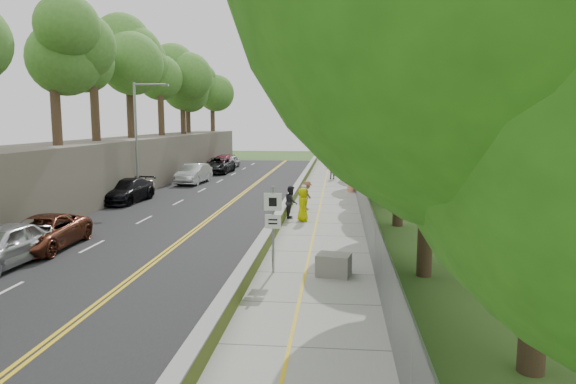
% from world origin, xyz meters
% --- Properties ---
extents(ground, '(140.00, 140.00, 0.00)m').
position_xyz_m(ground, '(0.00, 0.00, 0.00)').
color(ground, '#33511E').
rests_on(ground, ground).
extents(road, '(11.20, 66.00, 0.04)m').
position_xyz_m(road, '(-5.40, 15.00, 0.02)').
color(road, black).
rests_on(road, ground).
extents(sidewalk, '(4.20, 66.00, 0.05)m').
position_xyz_m(sidewalk, '(2.55, 15.00, 0.03)').
color(sidewalk, gray).
rests_on(sidewalk, ground).
extents(jersey_barrier, '(0.42, 66.00, 0.60)m').
position_xyz_m(jersey_barrier, '(0.25, 15.00, 0.30)').
color(jersey_barrier, '#B9E726').
rests_on(jersey_barrier, ground).
extents(rock_embankment, '(5.00, 66.00, 4.00)m').
position_xyz_m(rock_embankment, '(-13.50, 15.00, 2.00)').
color(rock_embankment, '#595147').
rests_on(rock_embankment, ground).
extents(chainlink_fence, '(0.04, 66.00, 2.00)m').
position_xyz_m(chainlink_fence, '(4.65, 15.00, 1.00)').
color(chainlink_fence, slate).
rests_on(chainlink_fence, ground).
extents(trees_embankment, '(6.40, 66.00, 13.00)m').
position_xyz_m(trees_embankment, '(-13.00, 15.00, 10.50)').
color(trees_embankment, '#4B842F').
rests_on(trees_embankment, rock_embankment).
extents(trees_fenceside, '(7.00, 66.00, 14.00)m').
position_xyz_m(trees_fenceside, '(7.00, 15.00, 7.00)').
color(trees_fenceside, '#3E8922').
rests_on(trees_fenceside, ground).
extents(streetlight, '(2.52, 0.22, 8.00)m').
position_xyz_m(streetlight, '(-10.46, 14.00, 4.64)').
color(streetlight, gray).
rests_on(streetlight, ground).
extents(signpost, '(0.62, 0.09, 3.10)m').
position_xyz_m(signpost, '(1.05, -3.02, 1.96)').
color(signpost, gray).
rests_on(signpost, sidewalk).
extents(construction_barrel, '(0.60, 0.60, 0.99)m').
position_xyz_m(construction_barrel, '(4.30, 17.88, 0.54)').
color(construction_barrel, '#ED4405').
rests_on(construction_barrel, sidewalk).
extents(concrete_block, '(1.29, 1.07, 0.76)m').
position_xyz_m(concrete_block, '(3.20, -3.17, 0.43)').
color(concrete_block, slate).
rests_on(concrete_block, sidewalk).
extents(car_0, '(2.16, 4.80, 1.60)m').
position_xyz_m(car_0, '(-9.00, -3.32, 0.84)').
color(car_0, '#B3B3B9').
rests_on(car_0, road).
extents(car_2, '(2.57, 5.17, 1.41)m').
position_xyz_m(car_2, '(-9.00, -0.65, 0.74)').
color(car_2, '#602B1B').
rests_on(car_2, road).
extents(car_3, '(2.48, 5.40, 1.53)m').
position_xyz_m(car_3, '(-10.60, 11.81, 0.80)').
color(car_3, black).
rests_on(car_3, road).
extents(car_4, '(2.08, 4.68, 1.56)m').
position_xyz_m(car_4, '(-10.60, 12.50, 0.82)').
color(car_4, tan).
rests_on(car_4, road).
extents(car_5, '(2.08, 5.19, 1.68)m').
position_xyz_m(car_5, '(-9.00, 22.06, 0.88)').
color(car_5, silver).
rests_on(car_5, road).
extents(car_6, '(2.76, 5.79, 1.59)m').
position_xyz_m(car_6, '(-9.00, 30.79, 0.84)').
color(car_6, black).
rests_on(car_6, road).
extents(car_7, '(2.36, 5.15, 1.46)m').
position_xyz_m(car_7, '(-9.62, 35.70, 0.77)').
color(car_7, '#9E2D41').
rests_on(car_7, road).
extents(car_8, '(2.01, 4.25, 1.40)m').
position_xyz_m(car_8, '(-9.00, 36.78, 0.74)').
color(car_8, '#B2B1B6').
rests_on(car_8, road).
extents(painter_0, '(0.74, 0.97, 1.79)m').
position_xyz_m(painter_0, '(1.45, 6.42, 0.95)').
color(painter_0, '#BEC300').
rests_on(painter_0, sidewalk).
extents(painter_1, '(0.45, 0.66, 1.77)m').
position_xyz_m(painter_1, '(1.45, 8.04, 0.93)').
color(painter_1, beige).
rests_on(painter_1, sidewalk).
extents(painter_2, '(0.73, 0.91, 1.79)m').
position_xyz_m(painter_2, '(0.75, 7.29, 0.95)').
color(painter_2, black).
rests_on(painter_2, sidewalk).
extents(painter_3, '(0.89, 1.25, 1.75)m').
position_xyz_m(painter_3, '(1.45, 10.05, 0.92)').
color(painter_3, brown).
rests_on(painter_3, sidewalk).
extents(person_far, '(1.13, 0.55, 1.86)m').
position_xyz_m(person_far, '(2.80, 26.52, 0.98)').
color(person_far, black).
rests_on(person_far, sidewalk).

